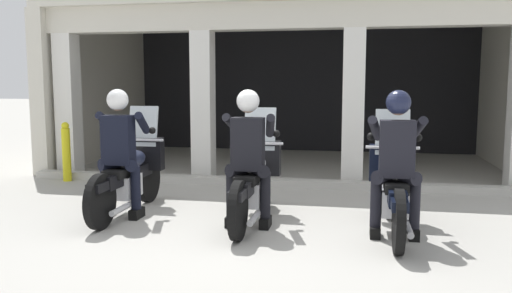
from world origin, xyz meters
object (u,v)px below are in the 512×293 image
Objects in this scene: motorcycle_center at (253,180)px; police_officer_center at (248,146)px; motorcycle_left at (131,174)px; police_officer_left at (120,142)px; police_officer_right at (397,151)px; bollard_kerbside at (66,152)px; motorcycle_right at (394,187)px.

police_officer_center reaches higher than motorcycle_center.
motorcycle_left is 1.29× the size of police_officer_center.
motorcycle_left and motorcycle_center have the same top height.
police_officer_right is (3.26, -0.23, 0.00)m from police_officer_left.
motorcycle_left is at bearing -176.01° from motorcycle_center.
police_officer_left is at bearing -46.25° from bollard_kerbside.
bollard_kerbside is at bearing 160.14° from police_officer_right.
bollard_kerbside is (-1.98, 1.78, -0.00)m from motorcycle_left.
police_officer_center is at bearing -31.04° from bollard_kerbside.
motorcycle_center is 0.52m from police_officer_center.
motorcycle_right is at bearing 93.56° from police_officer_right.
police_officer_center is 0.78× the size of motorcycle_right.
police_officer_right is at bearing 3.30° from police_officer_center.
police_officer_left is 3.27m from police_officer_right.
police_officer_right is at bearing -6.19° from motorcycle_left.
motorcycle_center is 4.07m from bollard_kerbside.
motorcycle_right is (3.26, 0.05, -0.44)m from police_officer_left.
bollard_kerbside is (-5.23, 2.29, -0.44)m from police_officer_right.
police_officer_left is at bearing -176.01° from police_officer_center.
motorcycle_left is 2.66m from bollard_kerbside.
police_officer_left is 1.58× the size of bollard_kerbside.
motorcycle_center is at bearing 9.01° from police_officer_left.
police_officer_center is (-0.00, -0.28, 0.44)m from motorcycle_center.
police_officer_right is 5.73m from bollard_kerbside.
motorcycle_center is at bearing -27.61° from bollard_kerbside.
motorcycle_center is 1.00× the size of motorcycle_right.
motorcycle_right is at bearing 13.25° from police_officer_center.
police_officer_right is at bearing -23.68° from bollard_kerbside.
motorcycle_left is 0.52m from police_officer_left.
police_officer_right is 1.58× the size of bollard_kerbside.
motorcycle_center is 1.29× the size of police_officer_right.
police_officer_right is (3.26, -0.52, 0.44)m from motorcycle_left.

